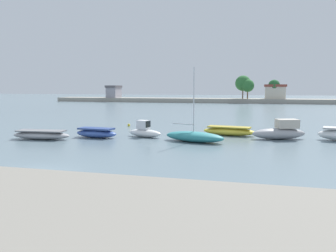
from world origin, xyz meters
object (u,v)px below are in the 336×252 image
object	(u,v)px
moored_boat_0	(41,135)
moored_boat_4	(229,131)
moored_boat_1	(96,133)
moored_boat_3	(194,136)
moored_boat_2	(145,131)
mooring_buoy_0	(332,129)
moored_boat_5	(280,132)
mooring_buoy_2	(129,125)

from	to	relation	value
moored_boat_0	moored_boat_4	xyz separation A→B (m)	(16.75, 6.89, 0.02)
moored_boat_1	moored_boat_3	size ratio (longest dim) A/B	0.67
moored_boat_2	mooring_buoy_0	xyz separation A→B (m)	(18.85, 9.99, -0.38)
moored_boat_0	moored_boat_3	distance (m)	14.18
moored_boat_2	moored_boat_5	xyz separation A→B (m)	(12.67, 1.80, 0.16)
moored_boat_2	moored_boat_4	xyz separation A→B (m)	(7.88, 3.16, -0.11)
moored_boat_0	moored_boat_1	size ratio (longest dim) A/B	1.30
moored_boat_0	moored_boat_3	xyz separation A→B (m)	(14.03, 2.04, 0.07)
moored_boat_1	moored_boat_4	size ratio (longest dim) A/B	0.80
moored_boat_0	moored_boat_5	bearing A→B (deg)	9.94
moored_boat_3	moored_boat_5	distance (m)	8.29
moored_boat_5	mooring_buoy_0	bearing A→B (deg)	34.78
moored_boat_3	mooring_buoy_0	world-z (taller)	moored_boat_3
moored_boat_5	mooring_buoy_2	size ratio (longest dim) A/B	15.35
moored_boat_0	moored_boat_3	bearing A→B (deg)	3.79
moored_boat_0	moored_boat_4	size ratio (longest dim) A/B	1.05
mooring_buoy_2	moored_boat_3	bearing A→B (deg)	-44.51
moored_boat_3	moored_boat_4	xyz separation A→B (m)	(2.72, 4.85, -0.05)
moored_boat_5	moored_boat_2	bearing A→B (deg)	169.93
moored_boat_1	mooring_buoy_2	distance (m)	9.47
mooring_buoy_2	moored_boat_5	bearing A→B (deg)	-19.60
mooring_buoy_0	moored_boat_4	bearing A→B (deg)	-148.08
mooring_buoy_0	moored_boat_1	bearing A→B (deg)	-153.74
moored_boat_3	moored_boat_4	distance (m)	5.56
moored_boat_3	mooring_buoy_2	distance (m)	13.80
moored_boat_0	mooring_buoy_0	size ratio (longest dim) A/B	17.82
moored_boat_4	mooring_buoy_0	distance (m)	12.94
moored_boat_1	moored_boat_4	distance (m)	13.12
moored_boat_0	mooring_buoy_2	distance (m)	12.44
moored_boat_2	mooring_buoy_0	world-z (taller)	moored_boat_2
moored_boat_0	mooring_buoy_0	world-z (taller)	moored_boat_0
moored_boat_0	mooring_buoy_2	size ratio (longest dim) A/B	16.66
moored_boat_4	moored_boat_5	size ratio (longest dim) A/B	1.04
moored_boat_4	mooring_buoy_0	size ratio (longest dim) A/B	17.05
moored_boat_3	moored_boat_5	world-z (taller)	moored_boat_3
moored_boat_1	mooring_buoy_0	distance (m)	25.93
moored_boat_1	moored_boat_5	world-z (taller)	moored_boat_5
moored_boat_0	mooring_buoy_2	xyz separation A→B (m)	(4.20, 11.71, -0.23)
moored_boat_0	moored_boat_2	size ratio (longest dim) A/B	1.47
moored_boat_1	moored_boat_0	bearing A→B (deg)	-147.80
moored_boat_1	moored_boat_5	size ratio (longest dim) A/B	0.84
moored_boat_1	moored_boat_4	xyz separation A→B (m)	(12.28, 4.64, -0.01)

